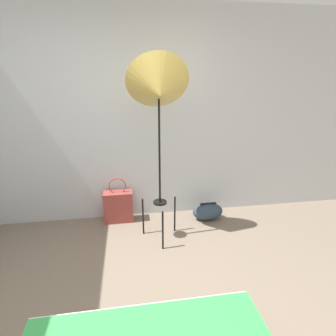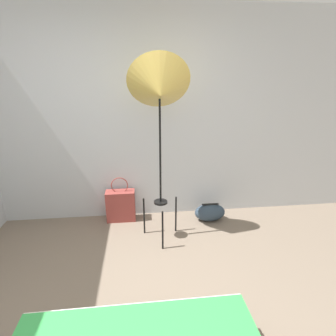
% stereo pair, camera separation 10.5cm
% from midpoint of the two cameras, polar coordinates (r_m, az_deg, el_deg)
% --- Properties ---
extents(wall_back, '(8.00, 0.05, 2.60)m').
position_cam_midpoint_polar(wall_back, '(3.31, -9.99, 10.35)').
color(wall_back, '#B7BCC1').
rests_on(wall_back, ground_plane).
extents(photo_umbrella, '(0.64, 0.55, 2.02)m').
position_cam_midpoint_polar(photo_umbrella, '(2.66, -0.67, 16.59)').
color(photo_umbrella, black).
rests_on(photo_umbrella, ground_plane).
extents(tote_bag, '(0.37, 0.17, 0.60)m').
position_cam_midpoint_polar(tote_bag, '(3.49, -9.38, -8.01)').
color(tote_bag, brown).
rests_on(tote_bag, ground_plane).
extents(duffel_bag, '(0.40, 0.23, 0.24)m').
position_cam_midpoint_polar(duffel_bag, '(3.53, 9.95, -9.48)').
color(duffel_bag, '#2D3D4C').
rests_on(duffel_bag, ground_plane).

